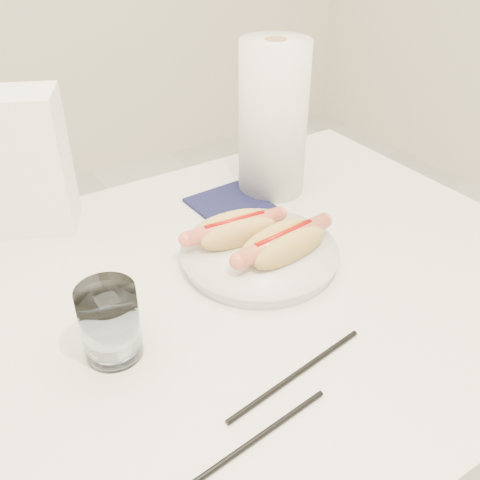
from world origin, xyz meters
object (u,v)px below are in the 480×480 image
water_glass (110,322)px  napkin_box (11,163)px  hotdog_right (283,244)px  paper_towel_roll (273,120)px  table (197,330)px  hotdog_left (235,230)px  plate (259,256)px

water_glass → napkin_box: size_ratio=0.43×
hotdog_right → paper_towel_roll: (0.14, 0.23, 0.10)m
hotdog_right → napkin_box: napkin_box is taller
table → water_glass: 0.18m
table → hotdog_left: bearing=33.2°
plate → hotdog_left: bearing=112.2°
hotdog_right → hotdog_left: bearing=111.9°
hotdog_right → plate: bearing=119.0°
hotdog_left → napkin_box: napkin_box is taller
table → hotdog_left: size_ratio=6.98×
hotdog_left → napkin_box: size_ratio=0.71×
napkin_box → paper_towel_roll: size_ratio=0.84×
napkin_box → hotdog_left: bearing=-20.6°
table → plate: size_ratio=4.87×
table → paper_towel_roll: bearing=37.3°
napkin_box → paper_towel_roll: (0.45, -0.13, 0.02)m
plate → water_glass: water_glass is taller
hotdog_left → paper_towel_roll: 0.25m
plate → water_glass: size_ratio=2.35×
table → paper_towel_roll: paper_towel_roll is taller
table → hotdog_right: hotdog_right is taller
plate → paper_towel_roll: bearing=50.4°
table → napkin_box: napkin_box is taller
hotdog_left → water_glass: (-0.26, -0.11, 0.01)m
napkin_box → hotdog_right: bearing=-23.7°
hotdog_right → napkin_box: bearing=125.6°
water_glass → napkin_box: napkin_box is taller
hotdog_left → table: bearing=-141.5°
hotdog_left → hotdog_right: size_ratio=0.94×
paper_towel_roll → napkin_box: bearing=164.5°
water_glass → napkin_box: bearing=92.1°
hotdog_right → napkin_box: (-0.31, 0.35, 0.08)m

